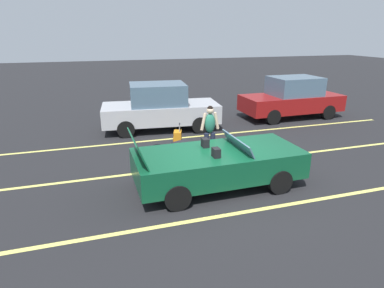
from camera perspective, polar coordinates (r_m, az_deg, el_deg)
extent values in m
plane|color=black|center=(8.25, 4.49, -7.35)|extent=(80.00, 80.00, 0.00)
cube|color=#EAE066|center=(7.16, 8.57, -11.99)|extent=(18.00, 0.12, 0.01)
cube|color=#EAE066|center=(9.38, 1.53, -3.90)|extent=(18.00, 0.12, 0.01)
cube|color=#EAE066|center=(11.81, -2.65, 1.02)|extent=(18.00, 0.12, 0.01)
cube|color=#0F4C2D|center=(8.00, 4.60, -3.37)|extent=(4.12, 1.81, 0.64)
cube|color=#0F4C2D|center=(8.65, 13.42, -2.85)|extent=(1.33, 1.69, 0.38)
cube|color=slate|center=(8.03, 8.08, 0.18)|extent=(0.20, 1.55, 0.31)
cube|color=black|center=(8.09, 2.35, 0.22)|extent=(0.16, 0.22, 0.22)
cube|color=black|center=(7.45, 4.30, -1.54)|extent=(0.16, 0.22, 0.22)
cube|color=#0F4C2D|center=(7.30, -9.58, -0.78)|extent=(0.29, 1.50, 0.60)
cylinder|color=black|center=(9.30, 9.92, -2.40)|extent=(0.60, 0.23, 0.60)
cylinder|color=black|center=(8.03, 15.24, -6.41)|extent=(0.60, 0.23, 0.60)
cylinder|color=black|center=(8.49, -5.55, -4.37)|extent=(0.60, 0.23, 0.60)
cylinder|color=black|center=(7.07, -2.65, -9.39)|extent=(0.60, 0.23, 0.60)
cube|color=black|center=(9.25, -1.89, -1.79)|extent=(0.55, 0.45, 0.74)
cube|color=black|center=(9.16, -1.30, -2.37)|extent=(0.36, 0.17, 0.41)
sphere|color=black|center=(9.55, -1.48, -3.34)|extent=(0.04, 0.04, 0.04)
sphere|color=black|center=(9.36, -3.08, -3.85)|extent=(0.04, 0.04, 0.04)
cube|color=orange|center=(10.62, -2.55, 0.68)|extent=(0.35, 0.46, 0.62)
cube|color=#A25F13|center=(10.64, -3.24, 0.44)|extent=(0.12, 0.31, 0.34)
cylinder|color=gray|center=(10.38, -2.26, 2.76)|extent=(0.03, 0.03, 0.25)
cylinder|color=gray|center=(10.59, -2.18, 3.10)|extent=(0.03, 0.03, 0.25)
cylinder|color=black|center=(10.45, -2.23, 3.59)|extent=(0.10, 0.22, 0.03)
sphere|color=black|center=(10.58, -2.09, -1.06)|extent=(0.04, 0.04, 0.04)
sphere|color=black|center=(10.84, -2.00, -0.55)|extent=(0.04, 0.04, 0.04)
ellipsoid|color=black|center=(10.09, -6.08, -1.39)|extent=(0.64, 0.68, 0.30)
torus|color=black|center=(10.03, -6.11, -0.43)|extent=(0.52, 0.52, 0.02)
cylinder|color=#1E2338|center=(9.84, 3.67, -0.26)|extent=(0.15, 0.15, 0.82)
cylinder|color=#1E2338|center=(9.77, 2.57, -0.37)|extent=(0.15, 0.15, 0.82)
ellipsoid|color=#267259|center=(9.59, 3.20, 3.69)|extent=(0.32, 0.22, 0.60)
sphere|color=beige|center=(9.49, 3.24, 5.98)|extent=(0.21, 0.21, 0.21)
sphere|color=black|center=(9.48, 3.25, 6.26)|extent=(0.18, 0.18, 0.18)
cylinder|color=beige|center=(9.64, 4.35, 4.15)|extent=(0.19, 0.09, 0.53)
cylinder|color=beige|center=(9.50, 2.04, 3.98)|extent=(0.19, 0.09, 0.53)
cube|color=#B2B2B7|center=(12.82, -5.54, 5.53)|extent=(4.65, 2.22, 0.70)
cube|color=slate|center=(12.66, -6.10, 8.81)|extent=(2.24, 1.81, 0.80)
cylinder|color=black|center=(13.91, -0.14, 5.22)|extent=(0.66, 0.28, 0.64)
cylinder|color=black|center=(12.35, 1.41, 3.40)|extent=(0.66, 0.28, 0.64)
cylinder|color=black|center=(13.64, -11.73, 4.54)|extent=(0.66, 0.28, 0.64)
cylinder|color=black|center=(12.05, -11.65, 2.60)|extent=(0.66, 0.28, 0.64)
cube|color=maroon|center=(15.31, 17.14, 7.01)|extent=(4.52, 1.86, 0.70)
cube|color=slate|center=(15.23, 17.74, 9.77)|extent=(2.12, 1.65, 0.80)
cylinder|color=black|center=(13.95, 14.17, 4.67)|extent=(0.64, 0.23, 0.64)
cylinder|color=black|center=(15.34, 10.95, 6.20)|extent=(0.64, 0.23, 0.64)
cylinder|color=black|center=(15.59, 22.98, 5.22)|extent=(0.64, 0.23, 0.64)
cylinder|color=black|center=(16.84, 19.38, 6.61)|extent=(0.64, 0.23, 0.64)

